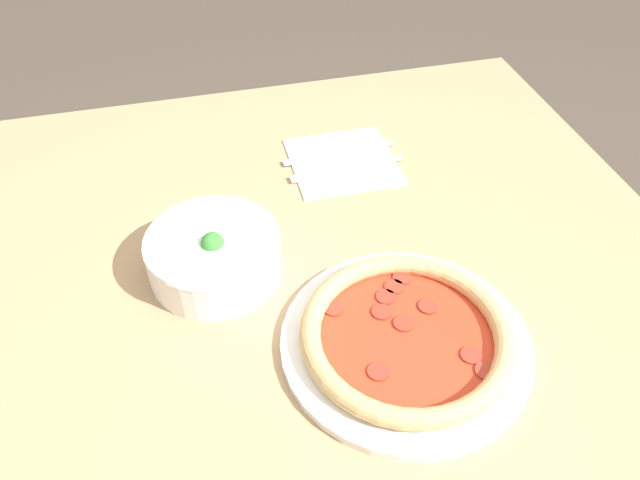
# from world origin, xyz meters

# --- Properties ---
(dining_table) EXTENTS (1.30, 1.06, 0.75)m
(dining_table) POSITION_xyz_m (0.00, 0.00, 0.66)
(dining_table) COLOR tan
(dining_table) RESTS_ON ground_plane
(pizza) EXTENTS (0.31, 0.31, 0.04)m
(pizza) POSITION_xyz_m (-0.03, -0.06, 0.77)
(pizza) COLOR white
(pizza) RESTS_ON dining_table
(bowl) EXTENTS (0.19, 0.19, 0.08)m
(bowl) POSITION_xyz_m (0.16, 0.15, 0.79)
(bowl) COLOR white
(bowl) RESTS_ON dining_table
(napkin) EXTENTS (0.18, 0.18, 0.00)m
(napkin) POSITION_xyz_m (0.37, -0.09, 0.76)
(napkin) COLOR white
(napkin) RESTS_ON dining_table
(fork) EXTENTS (0.02, 0.20, 0.00)m
(fork) POSITION_xyz_m (0.34, -0.10, 0.76)
(fork) COLOR silver
(fork) RESTS_ON napkin
(knife) EXTENTS (0.03, 0.20, 0.01)m
(knife) POSITION_xyz_m (0.39, -0.10, 0.76)
(knife) COLOR silver
(knife) RESTS_ON napkin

